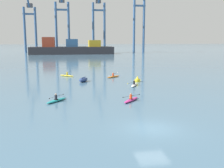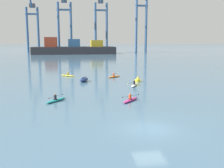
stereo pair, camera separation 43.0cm
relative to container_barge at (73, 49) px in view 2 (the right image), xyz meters
The scene contains 13 objects.
ground_plane 112.67m from the container_barge, 87.39° to the right, with size 800.00×800.00×0.00m, color #476B84.
container_barge is the anchor object (origin of this frame).
gantry_crane_west 28.50m from the container_barge, 146.44° to the left, with size 6.74×17.82×34.79m.
gantry_crane_west_mid 17.66m from the container_barge, 114.79° to the left, with size 7.53×17.41×34.37m.
gantry_crane_east_mid 25.36m from the container_barge, 42.24° to the left, with size 7.30×17.20×34.31m.
gantry_crane_east 40.12m from the container_barge, 10.88° to the left, with size 6.48×18.23×42.96m.
capsized_dinghy 87.81m from the container_barge, 89.33° to the right, with size 2.11×2.82×0.76m.
channel_buoy 89.84m from the container_barge, 83.64° to the right, with size 0.90×0.90×1.00m.
kayak_orange 83.69m from the container_barge, 85.31° to the right, with size 2.95×2.69×1.08m.
kayak_magenta 103.11m from the container_barge, 86.85° to the right, with size 2.57×3.05×0.96m.
kayak_white 93.48m from the container_barge, 84.81° to the right, with size 2.03×3.35×1.01m.
kayak_yellow 80.64m from the container_barge, 91.25° to the right, with size 2.95×2.69×1.01m.
kayak_teal 101.90m from the container_barge, 91.57° to the right, with size 2.50×3.09×1.02m.
Camera 2 is at (-5.98, -19.57, 6.96)m, focal length 42.76 mm.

